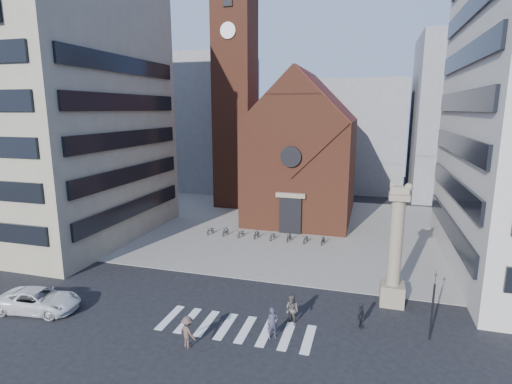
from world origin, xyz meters
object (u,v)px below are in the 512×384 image
(traffic_light, at_px, (433,304))
(pedestrian_2, at_px, (361,316))
(white_car, at_px, (39,300))
(pedestrian_1, at_px, (292,310))
(lion_column, at_px, (395,257))
(pedestrian_0, at_px, (273,323))
(scooter_0, at_px, (211,230))

(traffic_light, xyz_separation_m, pedestrian_2, (-4.00, 0.17, -1.48))
(traffic_light, relative_size, pedestrian_2, 2.65)
(traffic_light, bearing_deg, white_car, -171.70)
(white_car, xyz_separation_m, pedestrian_1, (16.73, 3.04, 0.21))
(lion_column, distance_m, traffic_light, 4.62)
(pedestrian_2, bearing_deg, pedestrian_1, 119.83)
(lion_column, bearing_deg, pedestrian_0, -137.26)
(lion_column, height_order, traffic_light, lion_column)
(lion_column, distance_m, pedestrian_0, 9.82)
(lion_column, relative_size, pedestrian_2, 5.35)
(lion_column, distance_m, pedestrian_2, 5.07)
(scooter_0, bearing_deg, traffic_light, -28.96)
(traffic_light, xyz_separation_m, pedestrian_1, (-8.18, -0.60, -1.32))
(white_car, relative_size, scooter_0, 3.50)
(pedestrian_2, bearing_deg, pedestrian_0, 137.18)
(lion_column, distance_m, scooter_0, 21.62)
(lion_column, distance_m, pedestrian_1, 8.10)
(white_car, bearing_deg, lion_column, -78.48)
(white_car, xyz_separation_m, scooter_0, (4.66, 18.81, -0.30))
(traffic_light, height_order, white_car, traffic_light)
(pedestrian_1, bearing_deg, scooter_0, 153.45)
(pedestrian_1, distance_m, pedestrian_2, 4.25)
(pedestrian_1, bearing_deg, lion_column, 62.66)
(white_car, bearing_deg, pedestrian_1, -86.62)
(traffic_light, distance_m, pedestrian_0, 9.39)
(pedestrian_0, height_order, pedestrian_1, pedestrian_1)
(pedestrian_1, xyz_separation_m, pedestrian_2, (4.18, 0.77, -0.15))
(traffic_light, distance_m, scooter_0, 25.37)
(scooter_0, bearing_deg, pedestrian_0, -49.48)
(lion_column, height_order, white_car, lion_column)
(pedestrian_1, bearing_deg, white_car, -143.69)
(pedestrian_2, bearing_deg, traffic_light, -73.00)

